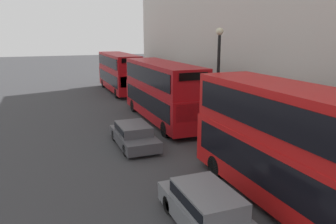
{
  "coord_description": "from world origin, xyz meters",
  "views": [
    {
      "loc": [
        -6.49,
        -1.98,
        6.28
      ],
      "look_at": [
        0.48,
        15.84,
        1.7
      ],
      "focal_mm": 35.0,
      "sensor_mm": 36.0,
      "label": 1
    }
  ],
  "objects_px": {
    "car_dark_sedan": "(208,210)",
    "car_hatchback": "(134,134)",
    "bus_second_in_queue": "(162,89)",
    "bus_third_in_queue": "(119,71)",
    "bus_leading": "(309,151)",
    "pedestrian": "(162,95)"
  },
  "relations": [
    {
      "from": "bus_leading",
      "to": "bus_third_in_queue",
      "type": "height_order",
      "value": "bus_leading"
    },
    {
      "from": "bus_second_in_queue",
      "to": "car_hatchback",
      "type": "relative_size",
      "value": 2.41
    },
    {
      "from": "bus_leading",
      "to": "bus_second_in_queue",
      "type": "distance_m",
      "value": 14.09
    },
    {
      "from": "bus_second_in_queue",
      "to": "car_hatchback",
      "type": "height_order",
      "value": "bus_second_in_queue"
    },
    {
      "from": "bus_second_in_queue",
      "to": "bus_third_in_queue",
      "type": "distance_m",
      "value": 13.6
    },
    {
      "from": "car_hatchback",
      "to": "bus_leading",
      "type": "bearing_deg",
      "value": -70.36
    },
    {
      "from": "bus_leading",
      "to": "bus_second_in_queue",
      "type": "xyz_separation_m",
      "value": [
        0.0,
        14.09,
        -0.11
      ]
    },
    {
      "from": "car_dark_sedan",
      "to": "car_hatchback",
      "type": "height_order",
      "value": "car_dark_sedan"
    },
    {
      "from": "bus_leading",
      "to": "car_hatchback",
      "type": "distance_m",
      "value": 10.28
    },
    {
      "from": "bus_second_in_queue",
      "to": "bus_leading",
      "type": "bearing_deg",
      "value": -90.0
    },
    {
      "from": "bus_second_in_queue",
      "to": "car_dark_sedan",
      "type": "distance_m",
      "value": 14.01
    },
    {
      "from": "bus_second_in_queue",
      "to": "car_hatchback",
      "type": "bearing_deg",
      "value": -126.72
    },
    {
      "from": "car_hatchback",
      "to": "car_dark_sedan",
      "type": "bearing_deg",
      "value": -90.0
    },
    {
      "from": "bus_third_in_queue",
      "to": "car_hatchback",
      "type": "distance_m",
      "value": 18.54
    },
    {
      "from": "car_hatchback",
      "to": "bus_second_in_queue",
      "type": "bearing_deg",
      "value": 53.28
    },
    {
      "from": "car_dark_sedan",
      "to": "pedestrian",
      "type": "bearing_deg",
      "value": 73.97
    },
    {
      "from": "bus_third_in_queue",
      "to": "bus_leading",
      "type": "bearing_deg",
      "value": -90.0
    },
    {
      "from": "pedestrian",
      "to": "car_hatchback",
      "type": "bearing_deg",
      "value": -117.89
    },
    {
      "from": "bus_second_in_queue",
      "to": "bus_third_in_queue",
      "type": "relative_size",
      "value": 1.01
    },
    {
      "from": "bus_second_in_queue",
      "to": "car_dark_sedan",
      "type": "xyz_separation_m",
      "value": [
        -3.4,
        -13.49,
        -1.63
      ]
    },
    {
      "from": "car_hatchback",
      "to": "bus_third_in_queue",
      "type": "bearing_deg",
      "value": 79.39
    },
    {
      "from": "bus_second_in_queue",
      "to": "bus_third_in_queue",
      "type": "xyz_separation_m",
      "value": [
        0.0,
        13.6,
        -0.07
      ]
    }
  ]
}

